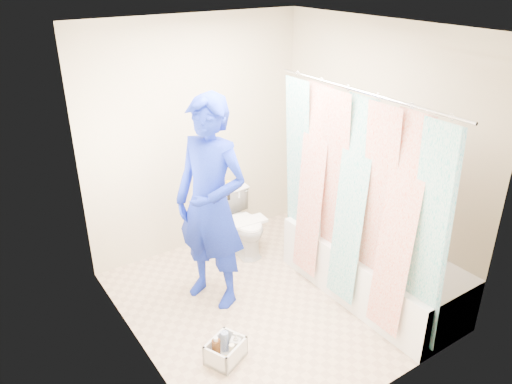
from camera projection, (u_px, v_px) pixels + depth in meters
floor at (269, 300)px, 4.58m from camera, size 2.60×2.60×0.00m
ceiling at (273, 27)px, 3.56m from camera, size 2.40×2.60×0.02m
wall_back at (196, 138)px, 5.04m from camera, size 2.40×0.02×2.40m
wall_front at (393, 251)px, 3.09m from camera, size 2.40×0.02×2.40m
wall_left at (130, 220)px, 3.46m from camera, size 0.02×2.60×2.40m
wall_right at (375, 152)px, 4.68m from camera, size 0.02×2.60×2.40m
bathtub at (372, 268)px, 4.58m from camera, size 0.70×1.75×0.50m
curtain_rod at (363, 92)px, 3.69m from camera, size 0.02×1.90×0.02m
shower_curtain at (352, 204)px, 4.09m from camera, size 0.06×1.75×1.80m
toilet at (243, 222)px, 5.24m from camera, size 0.42×0.68×0.66m
tank_lid at (247, 222)px, 5.14m from camera, size 0.42×0.21×0.03m
tank_internals at (231, 189)px, 5.23m from camera, size 0.16×0.05×0.22m
plumber at (211, 205)px, 4.23m from camera, size 0.71×0.82×1.90m
cleaning_caddy at (226, 351)px, 3.88m from camera, size 0.35×0.33×0.22m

